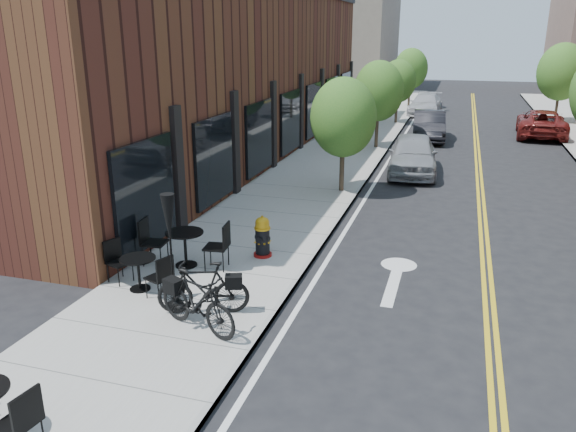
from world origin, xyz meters
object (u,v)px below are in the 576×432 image
(fire_hydrant, at_px, (262,237))
(parked_car_a, at_px, (413,154))
(parked_car_far, at_px, (541,123))
(bistro_set_b, at_px, (138,269))
(bistro_set_c, at_px, (185,244))
(bicycle_left, at_px, (203,288))
(bicycle_right, at_px, (197,302))
(parked_car_b, at_px, (429,126))
(parked_car_c, at_px, (425,104))
(patio_umbrella, at_px, (169,227))

(fire_hydrant, height_order, parked_car_a, parked_car_a)
(parked_car_a, xyz_separation_m, parked_car_far, (5.78, 10.24, -0.05))
(bistro_set_b, bearing_deg, parked_car_a, 90.50)
(bistro_set_b, distance_m, bistro_set_c, 1.47)
(bicycle_left, relative_size, bicycle_right, 0.94)
(parked_car_b, xyz_separation_m, parked_car_far, (5.63, 2.65, -0.02))
(bistro_set_b, bearing_deg, fire_hydrant, 73.89)
(fire_hydrant, height_order, bistro_set_c, bistro_set_c)
(bistro_set_b, distance_m, parked_car_a, 13.37)
(parked_car_a, height_order, parked_car_c, parked_car_a)
(bistro_set_c, height_order, parked_car_b, parked_car_b)
(bistro_set_b, bearing_deg, parked_car_b, 97.22)
(parked_car_c, height_order, parked_car_far, parked_car_far)
(patio_umbrella, height_order, parked_car_b, patio_umbrella)
(bicycle_left, height_order, parked_car_b, parked_car_b)
(bistro_set_b, xyz_separation_m, parked_car_far, (10.30, 22.83, 0.13))
(parked_car_a, xyz_separation_m, parked_car_c, (-0.65, 17.09, -0.09))
(patio_umbrella, height_order, parked_car_c, patio_umbrella)
(bicycle_right, distance_m, parked_car_far, 25.44)
(parked_car_a, bearing_deg, fire_hydrant, -109.14)
(bistro_set_b, distance_m, parked_car_far, 25.05)
(bicycle_right, bearing_deg, parked_car_a, 10.55)
(bicycle_left, height_order, patio_umbrella, patio_umbrella)
(bicycle_left, distance_m, bicycle_right, 0.64)
(bicycle_left, xyz_separation_m, parked_car_a, (2.76, 13.16, 0.12))
(fire_hydrant, distance_m, parked_car_b, 17.88)
(bicycle_left, distance_m, bistro_set_c, 2.43)
(patio_umbrella, bearing_deg, parked_car_a, 75.19)
(bistro_set_b, relative_size, parked_car_b, 0.40)
(fire_hydrant, relative_size, bicycle_left, 0.58)
(bicycle_left, bearing_deg, bicycle_right, -3.41)
(fire_hydrant, bearing_deg, parked_car_a, 86.72)
(bistro_set_c, xyz_separation_m, parked_car_b, (4.30, 18.75, 0.07))
(bistro_set_c, relative_size, patio_umbrella, 0.89)
(bistro_set_b, xyz_separation_m, parked_car_b, (4.66, 20.18, 0.14))
(bistro_set_b, relative_size, bistro_set_c, 0.86)
(parked_car_c, bearing_deg, bistro_set_c, -93.40)
(bistro_set_c, distance_m, patio_umbrella, 2.31)
(bistro_set_c, bearing_deg, parked_car_far, 58.34)
(bistro_set_c, bearing_deg, fire_hydrant, 29.43)
(bicycle_right, xyz_separation_m, bistro_set_b, (-1.92, 1.19, -0.10))
(bistro_set_c, xyz_separation_m, patio_umbrella, (0.70, -1.90, 1.11))
(bicycle_left, bearing_deg, parked_car_a, 149.34)
(bistro_set_c, height_order, parked_car_far, parked_car_far)
(parked_car_a, distance_m, parked_car_b, 7.59)
(patio_umbrella, bearing_deg, bicycle_right, -39.89)
(bicycle_left, height_order, bistro_set_b, bicycle_left)
(bicycle_right, relative_size, bistro_set_c, 0.92)
(bicycle_left, relative_size, patio_umbrella, 0.77)
(bicycle_left, xyz_separation_m, bistro_set_c, (-1.39, 2.00, 0.02))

